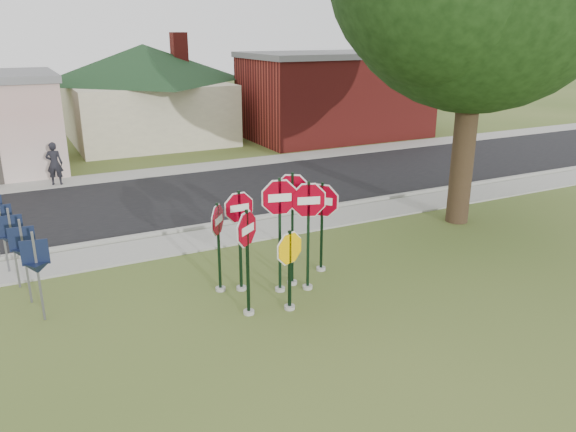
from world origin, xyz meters
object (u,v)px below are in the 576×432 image
stop_sign_yellow (290,262)px  stop_sign_left (247,248)px  stop_sign_center (280,217)px  pedestrian (54,163)px

stop_sign_yellow → stop_sign_left: bearing=167.6°
stop_sign_yellow → stop_sign_left: (-0.90, 0.20, 0.42)m
stop_sign_yellow → stop_sign_center: bearing=76.9°
stop_sign_center → stop_sign_left: stop_sign_center is taller
stop_sign_left → stop_sign_yellow: bearing=-12.4°
stop_sign_center → pedestrian: (-3.76, 12.52, -0.94)m
stop_sign_center → pedestrian: 13.11m
stop_sign_center → stop_sign_left: size_ratio=1.16×
stop_sign_center → stop_sign_yellow: 1.19m
pedestrian → stop_sign_yellow: bearing=120.9°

